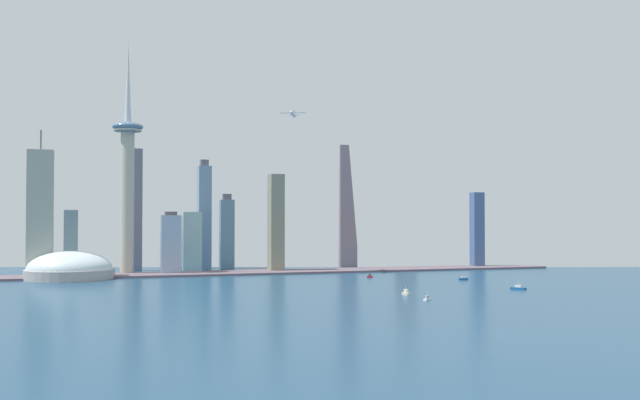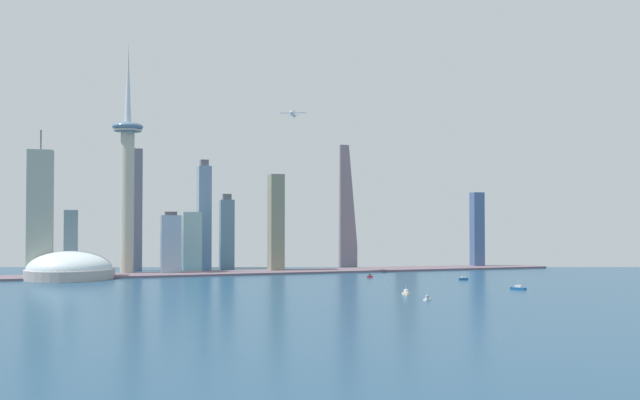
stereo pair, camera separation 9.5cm
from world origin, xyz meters
name	(u,v)px [view 1 (the left image)]	position (x,y,z in m)	size (l,w,h in m)	color
ground_plane	(500,332)	(0.00, 0.00, 0.00)	(6000.00, 6000.00, 0.00)	navy
waterfront_pier	(288,272)	(0.00, 493.15, 1.25)	(716.37, 58.58, 2.50)	#655560
observation_tower	(127,170)	(-194.06, 521.55, 126.89)	(36.95, 36.95, 285.48)	#B7B19E
stadium_dome	(70,270)	(-257.91, 475.88, 9.77)	(97.72, 97.72, 40.98)	#ABA29E
skyscraper_0	(171,244)	(-143.19, 506.85, 36.78)	(23.54, 15.29, 76.30)	#96AAC3
skyscraper_1	(276,223)	(-10.54, 511.17, 62.20)	(17.57, 22.05, 124.40)	gray
skyscraper_2	(347,206)	(107.08, 568.93, 85.49)	(25.06, 12.20, 170.97)	gray
skyscraper_3	(204,216)	(-89.08, 602.63, 71.34)	(17.21, 25.59, 148.21)	#6D8BAA
skyscraper_4	(227,233)	(-62.21, 576.50, 48.05)	(18.65, 13.74, 100.98)	slate
skyscraper_5	(136,210)	(-180.93, 582.70, 79.35)	(16.32, 16.90, 158.70)	slate
skyscraper_6	(40,214)	(-290.48, 488.36, 72.67)	(27.67, 24.24, 168.24)	#9EA497
skyscraper_7	(405,222)	(192.28, 563.65, 62.64)	(27.22, 21.19, 129.81)	tan
skyscraper_8	(192,241)	(-110.21, 566.42, 38.26)	(24.17, 19.64, 76.52)	#94BABC
skyscraper_9	(477,230)	(276.31, 506.43, 52.14)	(16.15, 13.93, 104.28)	#455E8E
skyscraper_10	(71,242)	(-259.38, 554.01, 39.22)	(16.32, 15.80, 78.44)	slate
boat_0	(463,279)	(157.83, 330.74, 1.48)	(10.44, 4.72, 3.97)	#19518E
boat_1	(406,293)	(32.20, 206.01, 1.86)	(3.68, 10.50, 9.58)	beige
boat_2	(518,288)	(155.00, 219.03, 1.53)	(12.22, 14.65, 10.98)	#164E87
boat_3	(427,299)	(31.98, 163.89, 1.41)	(9.25, 8.86, 7.64)	white
boat_4	(370,276)	(71.37, 392.66, 1.50)	(6.87, 4.91, 4.14)	red
channel_buoy_0	(388,280)	(75.40, 348.41, 0.90)	(1.09, 1.09, 1.80)	green
airplane	(293,114)	(2.88, 479.64, 198.37)	(32.42, 33.13, 8.83)	silver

